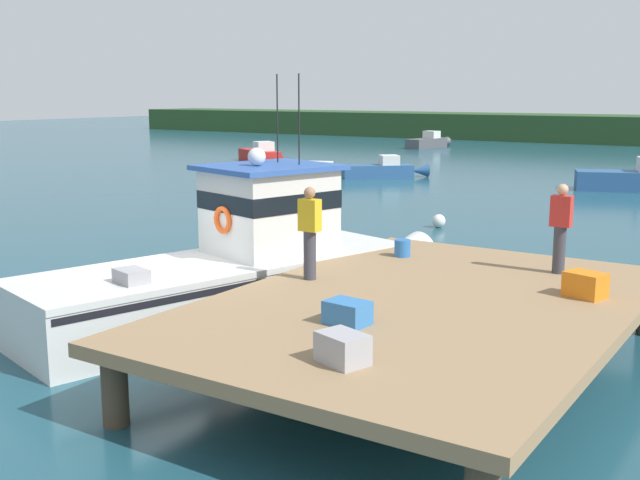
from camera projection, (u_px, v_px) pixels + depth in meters
name	position (u px, v px, depth m)	size (l,w,h in m)	color
ground_plane	(199.00, 324.00, 15.10)	(200.00, 200.00, 0.00)	#1E4C5B
dock	(425.00, 308.00, 12.32)	(6.00, 9.00, 1.20)	#4C3D2D
main_fishing_boat	(245.00, 266.00, 15.56)	(4.62, 9.93, 4.80)	silver
crate_stack_near_edge	(585.00, 285.00, 12.45)	(0.60, 0.44, 0.40)	orange
crate_single_by_cleat	(347.00, 313.00, 10.99)	(0.60, 0.44, 0.34)	#3370B2
crate_single_far	(343.00, 348.00, 9.40)	(0.60, 0.44, 0.38)	#9E9EA3
bait_bucket	(402.00, 248.00, 15.54)	(0.32, 0.32, 0.34)	#2866B2
deckhand_by_the_boat	(310.00, 231.00, 13.52)	(0.36, 0.22, 1.63)	#383842
deckhand_further_back	(561.00, 227.00, 13.98)	(0.36, 0.22, 1.63)	#383842
moored_boat_far_right	(262.00, 155.00, 49.76)	(5.12, 3.72, 1.36)	red
moored_boat_far_left	(315.00, 184.00, 34.13)	(2.65, 5.63, 1.41)	#196B5B
moored_boat_near_channel	(429.00, 142.00, 63.10)	(1.87, 5.36, 1.34)	#4C4C51
moored_boat_off_the_point	(383.00, 170.00, 40.96)	(4.04, 3.84, 1.18)	#285184
mooring_buoy_outer	(439.00, 221.00, 25.86)	(0.45, 0.45, 0.45)	silver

